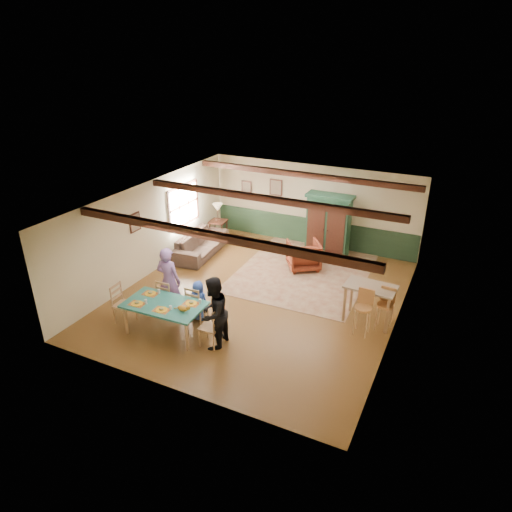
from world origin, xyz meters
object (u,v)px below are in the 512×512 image
at_px(dining_chair_far_left, 168,296).
at_px(counter_table, 369,304).
at_px(cat, 183,308).
at_px(bar_stool_right, 385,310).
at_px(dining_chair_end_right, 210,326).
at_px(person_child, 199,301).
at_px(armchair, 304,255).
at_px(armoire, 328,226).
at_px(dining_chair_far_right, 197,303).
at_px(bar_stool_left, 363,313).
at_px(end_table, 218,230).
at_px(person_man, 169,281).
at_px(sofa, 201,244).
at_px(dining_chair_end_left, 124,304).
at_px(table_lamp, 218,212).
at_px(person_woman, 213,313).
at_px(dining_table, 166,318).

xyz_separation_m(dining_chair_far_left, counter_table, (4.54, 1.78, 0.01)).
relative_size(cat, bar_stool_right, 0.35).
relative_size(dining_chair_end_right, person_child, 0.95).
xyz_separation_m(armchair, bar_stool_right, (2.84, -2.26, 0.10)).
xyz_separation_m(person_child, counter_table, (3.73, 1.67, -0.02)).
xyz_separation_m(armoire, bar_stool_right, (2.47, -3.39, -0.49)).
relative_size(dining_chair_far_right, bar_stool_left, 0.88).
distance_m(bar_stool_left, bar_stool_right, 0.57).
distance_m(dining_chair_far_right, end_table, 5.17).
bearing_deg(person_man, end_table, -76.27).
height_order(armoire, sofa, armoire).
xyz_separation_m(dining_chair_end_left, table_lamp, (-0.59, 5.50, 0.49)).
bearing_deg(dining_chair_end_left, dining_chair_far_left, -46.17).
height_order(dining_chair_far_right, person_woman, person_woman).
xyz_separation_m(dining_table, sofa, (-1.63, 4.14, -0.04)).
distance_m(dining_table, armchair, 4.89).
bearing_deg(bar_stool_left, bar_stool_right, 45.02).
bearing_deg(end_table, sofa, -84.33).
relative_size(person_woman, sofa, 0.71).
bearing_deg(sofa, cat, -158.17).
distance_m(sofa, bar_stool_left, 6.14).
relative_size(person_man, armoire, 0.87).
xyz_separation_m(dining_chair_far_right, person_woman, (0.89, -0.70, 0.36)).
height_order(cat, armchair, cat).
relative_size(dining_chair_end_left, person_child, 0.95).
distance_m(dining_chair_far_left, end_table, 4.92).
relative_size(dining_chair_end_left, cat, 2.64).
bearing_deg(dining_chair_end_left, armchair, -33.71).
distance_m(dining_chair_end_right, person_child, 1.12).
relative_size(dining_chair_far_right, armoire, 0.48).
relative_size(dining_chair_end_left, end_table, 1.45).
bearing_deg(dining_chair_end_right, person_woman, 90.00).
height_order(person_woman, person_child, person_woman).
xyz_separation_m(person_child, armchair, (1.30, 3.76, -0.09)).
bearing_deg(armoire, end_table, -175.45).
distance_m(person_child, bar_stool_right, 4.40).
xyz_separation_m(dining_table, cat, (0.56, -0.08, 0.47)).
relative_size(dining_table, person_child, 1.79).
relative_size(person_man, bar_stool_right, 1.67).
bearing_deg(counter_table, person_woman, -139.15).
distance_m(end_table, bar_stool_left, 6.84).
height_order(person_woman, sofa, person_woman).
distance_m(cat, sofa, 4.78).
distance_m(dining_chair_end_right, bar_stool_right, 4.05).
relative_size(person_woman, counter_table, 1.43).
bearing_deg(counter_table, dining_chair_far_left, -158.60).
bearing_deg(end_table, counter_table, -26.74).
xyz_separation_m(dining_chair_end_right, sofa, (-2.80, 4.09, -0.14)).
distance_m(dining_table, person_man, 1.04).
height_order(dining_chair_far_right, end_table, dining_chair_far_right).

